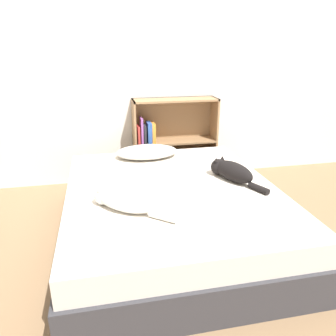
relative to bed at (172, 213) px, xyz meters
The scene contains 7 objects.
ground_plane 0.21m from the bed, ahead, with size 8.00×8.00×0.00m, color #846647.
wall_back 1.67m from the bed, 90.00° to the left, with size 8.00×0.06×2.50m.
bed is the anchor object (origin of this frame).
pillow 0.78m from the bed, 96.26° to the left, with size 0.57×0.36×0.10m.
cat_light 0.55m from the bed, 143.48° to the right, with size 0.52×0.46×0.15m.
cat_dark 0.56m from the bed, ahead, with size 0.30×0.52×0.16m.
bookshelf 1.23m from the bed, 78.04° to the left, with size 0.89×0.26×0.90m.
Camera 1 is at (-0.49, -2.18, 1.43)m, focal length 35.00 mm.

